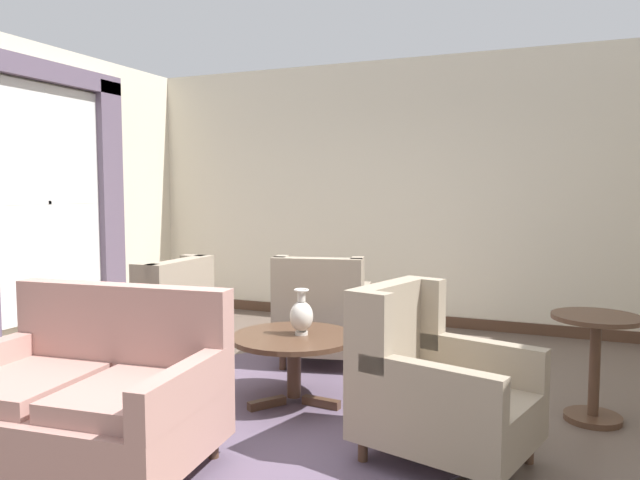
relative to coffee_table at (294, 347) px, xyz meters
The scene contains 13 objects.
ground 0.51m from the coffee_table, 81.78° to the right, with size 9.01×9.01×0.00m, color brown.
wall_back 3.06m from the coffee_table, 89.10° to the left, with size 6.59×0.08×2.98m, color beige.
wall_left 3.41m from the coffee_table, 168.56° to the left, with size 0.08×4.45×2.98m, color beige.
baseboard_back 2.83m from the coffee_table, 89.08° to the left, with size 6.43×0.03×0.12m, color #4C3323.
area_rug 0.40m from the coffee_table, 14.08° to the right, with size 2.82×2.82×0.01m, color #5B4C60.
window_with_curtains 3.37m from the coffee_table, 165.85° to the left, with size 0.12×2.01×2.64m.
coffee_table is the anchor object (origin of this frame).
porcelain_vase 0.23m from the coffee_table, 32.32° to the left, with size 0.17×0.17×0.33m.
settee 1.48m from the coffee_table, 113.86° to the right, with size 1.46×1.02×0.97m.
armchair_near_sideboard 1.21m from the coffee_table, 24.94° to the right, with size 1.05×0.93×0.98m.
armchair_back_corner 1.02m from the coffee_table, 100.55° to the left, with size 0.92×1.02×0.97m.
armchair_foreground_right 1.26m from the coffee_table, behind, with size 0.92×0.75×0.99m.
side_table 2.02m from the coffee_table, 13.02° to the left, with size 0.56×0.56×0.71m.
Camera 1 is at (1.72, -3.48, 1.52)m, focal length 33.63 mm.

